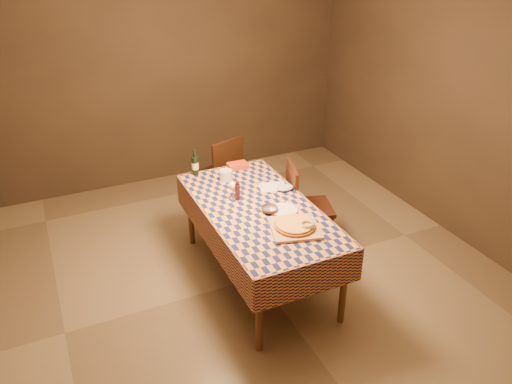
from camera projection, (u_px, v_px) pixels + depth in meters
room at (259, 147)px, 4.12m from camera, size 5.00×5.10×2.70m
dining_table at (258, 215)px, 4.43m from camera, size 0.94×1.84×0.77m
cutting_board at (295, 228)px, 4.07m from camera, size 0.48×0.48×0.02m
pizza at (295, 225)px, 4.05m from camera, size 0.37×0.37×0.03m
pepper_mill at (237, 191)px, 4.47m from camera, size 0.06×0.06×0.19m
bowl at (270, 209)px, 4.31m from camera, size 0.18×0.18×0.05m
wine_glass at (233, 187)px, 4.49m from camera, size 0.09×0.09×0.16m
wine_bottle at (195, 165)px, 4.93m from camera, size 0.08×0.08×0.27m
deli_tub at (226, 175)px, 4.84m from camera, size 0.14×0.14×0.10m
takeout_container at (238, 166)px, 5.10m from camera, size 0.21×0.15×0.05m
white_plate at (284, 210)px, 4.34m from camera, size 0.31×0.31×0.01m
tumbler at (307, 228)px, 4.02m from camera, size 0.13×0.13×0.08m
flour_patch at (273, 187)px, 4.74m from camera, size 0.29×0.25×0.00m
flour_bag at (285, 188)px, 4.67m from camera, size 0.17×0.13×0.05m
chair_far at (222, 171)px, 5.61m from camera, size 0.53×0.54×0.93m
chair_right at (303, 202)px, 4.98m from camera, size 0.53×0.52×0.93m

